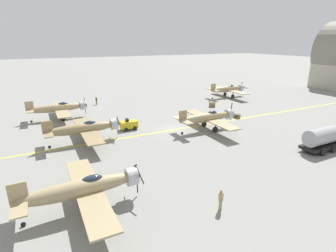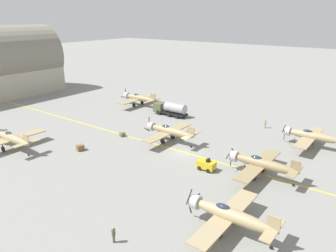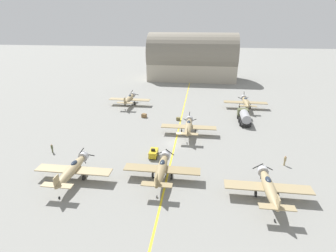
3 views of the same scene
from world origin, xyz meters
TOP-DOWN VIEW (x-y plane):
  - ground_plane at (0.00, 0.00)m, footprint 400.00×400.00m
  - taxiway_stripe at (0.00, 0.00)m, footprint 0.30×160.00m
  - airplane_mid_center at (2.39, 4.69)m, footprint 12.00×9.98m
  - airplane_near_left at (-14.39, -15.28)m, footprint 12.00×9.98m
  - airplane_near_center at (-0.74, -13.28)m, footprint 12.00×9.98m
  - airplane_near_right at (14.69, -16.06)m, footprint 12.00×9.98m
  - airplane_far_right at (17.28, 24.94)m, footprint 12.00×9.98m
  - airplane_far_left at (-15.99, 23.57)m, footprint 12.00×9.98m
  - fuel_tanker at (15.50, 14.09)m, footprint 2.67×8.00m
  - tow_tractor at (-3.35, -6.19)m, footprint 1.57×2.60m
  - ground_crew_walking at (19.66, -6.17)m, footprint 0.40×0.40m
  - ground_crew_inspecting at (-22.68, -7.00)m, footprint 0.38×0.38m
  - supply_crate_by_tanker at (-0.63, 13.26)m, footprint 1.00×0.88m
  - supply_crate_mid_lane at (-9.57, 14.22)m, footprint 1.37×1.24m
  - hangar at (0.38, 62.68)m, footprint 35.48×16.89m

SIDE VIEW (x-z plane):
  - ground_plane at x=0.00m, z-range 0.00..0.00m
  - taxiway_stripe at x=0.00m, z-range 0.00..0.01m
  - supply_crate_by_tanker at x=-0.63m, z-range 0.00..0.75m
  - supply_crate_mid_lane at x=-9.57m, z-range 0.00..0.96m
  - tow_tractor at x=-3.35m, z-range -0.11..1.69m
  - ground_crew_inspecting at x=-22.68m, z-range 0.08..1.84m
  - ground_crew_walking at x=19.66m, z-range 0.08..1.93m
  - fuel_tanker at x=15.50m, z-range 0.02..3.00m
  - airplane_mid_center at x=2.39m, z-range 0.11..3.91m
  - airplane_near_center at x=-0.74m, z-range 0.19..3.84m
  - airplane_far_left at x=-15.99m, z-range 0.19..3.84m
  - airplane_near_left at x=-14.39m, z-range 0.19..3.84m
  - airplane_near_right at x=14.69m, z-range 0.19..3.84m
  - airplane_far_right at x=17.28m, z-range 0.11..3.91m
  - hangar at x=0.38m, z-range -0.96..17.72m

